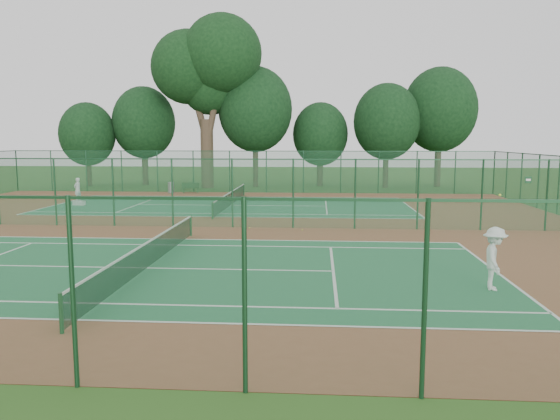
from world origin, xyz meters
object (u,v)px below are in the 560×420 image
object	(u,v)px
trash_bin	(171,188)
bench	(191,188)
player_far	(78,189)
big_tree	(207,66)
player_near	(495,259)
kit_bag	(79,203)

from	to	relation	value
trash_bin	bench	distance (m)	1.64
player_far	big_tree	size ratio (longest dim) A/B	0.11
trash_bin	big_tree	world-z (taller)	big_tree
player_far	bench	distance (m)	9.26
player_near	trash_bin	size ratio (longest dim) A/B	2.06
player_near	big_tree	xyz separation A→B (m)	(-15.24, 33.24, 9.96)
player_near	bench	world-z (taller)	player_near
bench	kit_bag	size ratio (longest dim) A/B	1.78
player_near	kit_bag	world-z (taller)	player_near
trash_bin	big_tree	bearing A→B (deg)	67.88
player_near	player_far	distance (m)	31.21
kit_bag	big_tree	bearing A→B (deg)	77.32
trash_bin	big_tree	size ratio (longest dim) A/B	0.06
trash_bin	player_near	bearing A→B (deg)	-58.15
trash_bin	bench	world-z (taller)	trash_bin
kit_bag	player_near	bearing A→B (deg)	-31.35
player_far	bench	world-z (taller)	player_far
bench	big_tree	bearing A→B (deg)	73.17
player_near	player_far	bearing A→B (deg)	56.69
player_near	bench	xyz separation A→B (m)	(-15.75, 28.03, -0.50)
big_tree	bench	bearing A→B (deg)	-95.54
player_far	big_tree	bearing A→B (deg)	165.32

